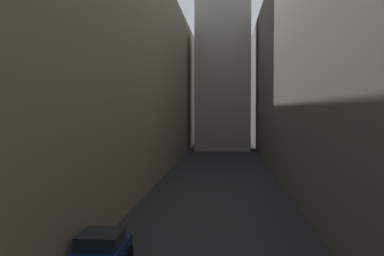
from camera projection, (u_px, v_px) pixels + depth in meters
ground_plane at (218, 185)px, 40.88m from camera, size 264.00×264.00×0.00m
building_block_left at (86, 72)px, 43.40m from camera, size 13.63×108.00×20.11m
building_block_right at (350, 64)px, 41.58m from camera, size 12.17×108.00×21.17m
parked_car_left_far at (100, 251)px, 19.12m from camera, size 2.04×4.37×1.54m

